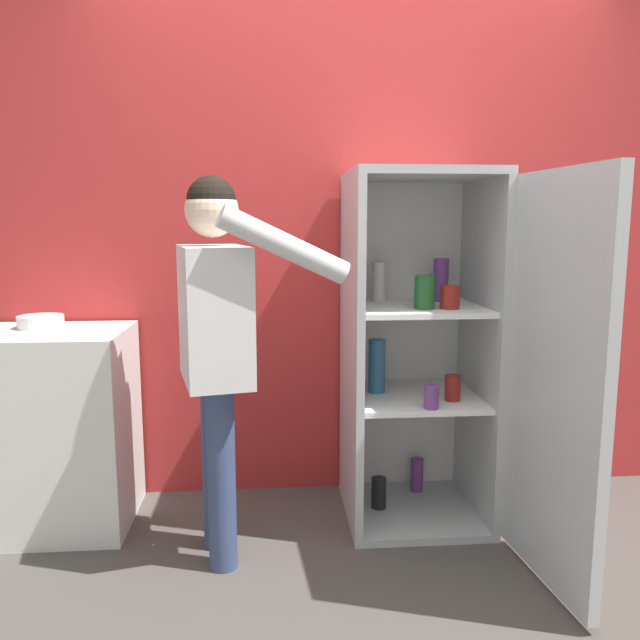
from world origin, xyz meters
The scene contains 6 objects.
ground_plane centered at (0.00, 0.00, 0.00)m, with size 12.00×12.00×0.00m, color #4C4742.
wall_back centered at (0.00, 0.98, 1.27)m, with size 7.00×0.06×2.55m.
refrigerator centered at (0.34, 0.53, 0.80)m, with size 0.74×1.26×1.60m.
person centered at (-0.61, 0.30, 0.97)m, with size 0.69×0.57×1.55m.
counter centered at (-1.37, 0.65, 0.45)m, with size 0.65×0.55×0.90m.
bowl centered at (-1.44, 0.74, 0.93)m, with size 0.20×0.20×0.06m.
Camera 1 is at (-0.40, -2.15, 1.37)m, focal length 35.00 mm.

